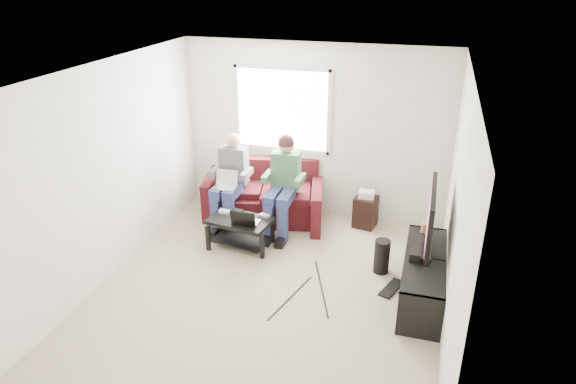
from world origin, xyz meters
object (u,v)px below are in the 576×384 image
(tv_stand, at_px, (423,279))
(subwoofer, at_px, (382,256))
(coffee_table, at_px, (240,226))
(end_table, at_px, (366,210))
(tv, at_px, (430,218))
(sofa, at_px, (264,198))

(tv_stand, distance_m, subwoofer, 0.66)
(coffee_table, height_order, end_table, end_table)
(subwoofer, relative_size, end_table, 0.79)
(tv, xyz_separation_m, end_table, (-0.90, 1.49, -0.73))
(tv_stand, distance_m, end_table, 1.83)
(coffee_table, distance_m, subwoofer, 1.95)
(coffee_table, bearing_deg, tv_stand, -11.83)
(tv_stand, height_order, end_table, end_table)
(sofa, xyz_separation_m, tv, (2.44, -1.36, 0.66))
(coffee_table, xyz_separation_m, tv_stand, (2.46, -0.52, -0.07))
(sofa, bearing_deg, coffee_table, -91.29)
(subwoofer, bearing_deg, coffee_table, 176.68)
(sofa, height_order, coffee_table, sofa)
(coffee_table, bearing_deg, sofa, 88.71)
(subwoofer, bearing_deg, sofa, 151.06)
(tv_stand, relative_size, tv, 1.43)
(sofa, bearing_deg, subwoofer, -28.94)
(sofa, relative_size, coffee_table, 2.22)
(coffee_table, xyz_separation_m, tv, (2.46, -0.42, 0.68))
(sofa, distance_m, tv, 2.87)
(tv, height_order, end_table, tv)
(tv_stand, bearing_deg, subwoofer, 142.37)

